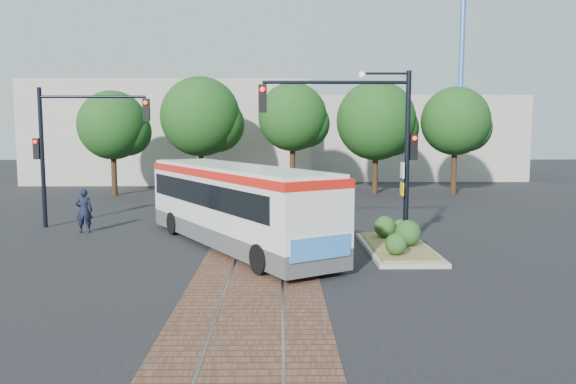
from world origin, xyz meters
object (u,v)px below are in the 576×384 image
city_bus (234,202)px  officer (84,211)px  parked_car (214,194)px  traffic_island (398,241)px  signal_pole_main (372,131)px  signal_pole_left (68,138)px

city_bus → officer: 7.05m
officer → parked_car: 9.99m
city_bus → traffic_island: city_bus is taller
officer → city_bus: bearing=142.8°
traffic_island → officer: (-12.17, 3.58, 0.58)m
city_bus → signal_pole_main: (4.82, -0.59, 2.52)m
city_bus → signal_pole_main: bearing=-37.3°
signal_pole_main → officer: (-11.21, 3.49, -3.24)m
officer → parked_car: (4.28, 9.02, -0.33)m
traffic_island → officer: bearing=163.6°
signal_pole_left → officer: (1.02, -1.31, -2.95)m
signal_pole_left → parked_car: 9.92m
city_bus → officer: bearing=125.3°
signal_pole_left → officer: signal_pole_left is taller
signal_pole_main → parked_car: 14.75m
traffic_island → city_bus: bearing=173.3°
traffic_island → signal_pole_main: 3.95m
officer → parked_car: officer is taller
traffic_island → signal_pole_main: signal_pole_main is taller
signal_pole_left → city_bus: bearing=-29.6°
traffic_island → officer: officer is taller
city_bus → traffic_island: 5.96m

